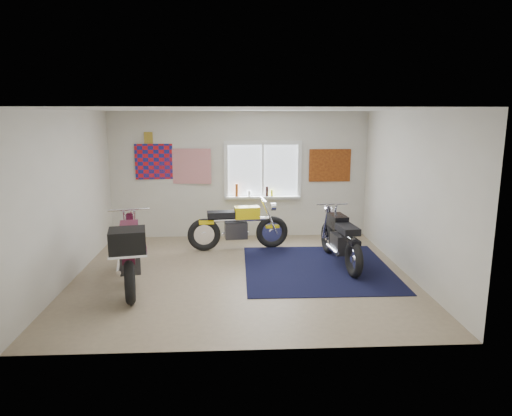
{
  "coord_description": "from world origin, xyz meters",
  "views": [
    {
      "loc": [
        -0.14,
        -7.24,
        2.62
      ],
      "look_at": [
        0.25,
        0.4,
        1.05
      ],
      "focal_mm": 32.0,
      "sensor_mm": 36.0,
      "label": 1
    }
  ],
  "objects_px": {
    "yellow_triumph": "(238,227)",
    "maroon_tourer": "(130,252)",
    "navy_rug": "(317,268)",
    "black_chrome_bike": "(340,240)"
  },
  "relations": [
    {
      "from": "navy_rug",
      "to": "black_chrome_bike",
      "type": "bearing_deg",
      "value": 26.99
    },
    {
      "from": "black_chrome_bike",
      "to": "maroon_tourer",
      "type": "xyz_separation_m",
      "value": [
        -3.47,
        -1.01,
        0.13
      ]
    },
    {
      "from": "navy_rug",
      "to": "black_chrome_bike",
      "type": "relative_size",
      "value": 1.31
    },
    {
      "from": "yellow_triumph",
      "to": "maroon_tourer",
      "type": "relative_size",
      "value": 0.91
    },
    {
      "from": "yellow_triumph",
      "to": "maroon_tourer",
      "type": "distance_m",
      "value": 2.63
    },
    {
      "from": "yellow_triumph",
      "to": "navy_rug",
      "type": "bearing_deg",
      "value": -49.13
    },
    {
      "from": "yellow_triumph",
      "to": "maroon_tourer",
      "type": "bearing_deg",
      "value": -135.69
    },
    {
      "from": "navy_rug",
      "to": "maroon_tourer",
      "type": "bearing_deg",
      "value": -165.49
    },
    {
      "from": "navy_rug",
      "to": "black_chrome_bike",
      "type": "xyz_separation_m",
      "value": [
        0.44,
        0.22,
        0.44
      ]
    },
    {
      "from": "navy_rug",
      "to": "yellow_triumph",
      "type": "relative_size",
      "value": 1.3
    }
  ]
}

